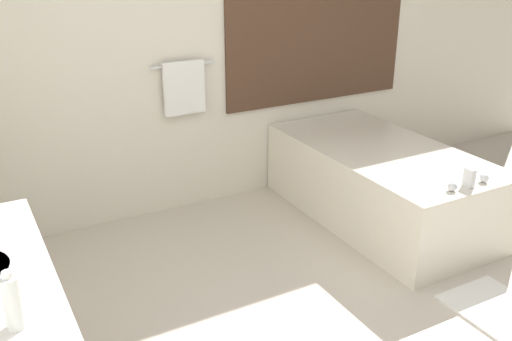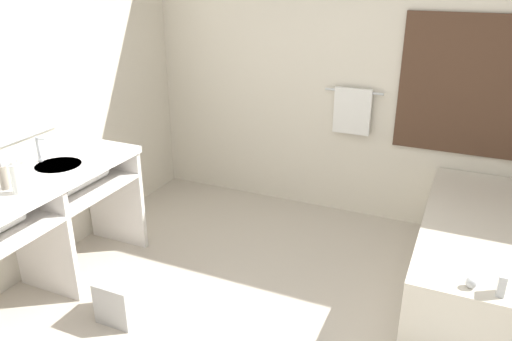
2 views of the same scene
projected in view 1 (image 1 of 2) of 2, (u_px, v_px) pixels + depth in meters
wall_back_with_blinds at (219, 33)px, 4.30m from camera, size 7.40×0.13×2.70m
bathtub at (380, 180)px, 4.32m from camera, size 0.93×1.81×0.69m
water_bottle_1 at (13, 302)px, 1.77m from camera, size 0.06×0.06×0.20m
bath_mat at (507, 315)px, 3.27m from camera, size 0.46×0.67×0.02m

